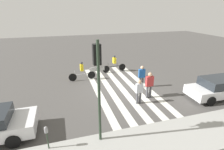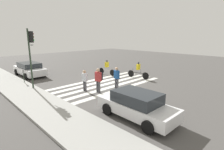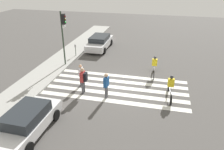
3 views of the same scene
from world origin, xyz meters
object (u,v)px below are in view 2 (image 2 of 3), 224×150
object	(u,v)px
cyclist_far_lane	(107,67)
pedestrian_child_with_backpack	(99,78)
pedestrian_adult_tall_backpack	(85,79)
car_parked_far_curb	(30,69)
traffic_light	(31,48)
car_parked_silver_sedan	(137,105)
pedestrian_adult_blue_shirt	(117,77)
cyclist_near_curb	(138,70)
parking_meter	(23,73)

from	to	relation	value
cyclist_far_lane	pedestrian_child_with_backpack	bearing A→B (deg)	128.01
pedestrian_adult_tall_backpack	car_parked_far_curb	bearing A→B (deg)	-178.18
car_parked_far_curb	traffic_light	bearing A→B (deg)	163.56
pedestrian_adult_tall_backpack	car_parked_silver_sedan	size ratio (longest dim) A/B	0.38
pedestrian_adult_blue_shirt	car_parked_silver_sedan	xyz separation A→B (m)	(-4.33, 3.02, -0.27)
traffic_light	cyclist_far_lane	size ratio (longest dim) A/B	2.04
cyclist_near_curb	car_parked_far_curb	world-z (taller)	cyclist_near_curb
pedestrian_adult_blue_shirt	cyclist_far_lane	world-z (taller)	pedestrian_adult_blue_shirt
pedestrian_adult_tall_backpack	traffic_light	bearing A→B (deg)	-146.13
car_parked_silver_sedan	parking_meter	bearing A→B (deg)	10.51
pedestrian_adult_blue_shirt	cyclist_far_lane	xyz separation A→B (m)	(4.22, -2.85, -0.12)
pedestrian_child_with_backpack	car_parked_far_curb	bearing A→B (deg)	9.23
parking_meter	car_parked_silver_sedan	world-z (taller)	car_parked_silver_sedan
pedestrian_adult_blue_shirt	car_parked_far_curb	size ratio (longest dim) A/B	0.37
pedestrian_adult_tall_backpack	car_parked_far_curb	size ratio (longest dim) A/B	0.35
pedestrian_adult_blue_shirt	cyclist_near_curb	size ratio (longest dim) A/B	0.73
cyclist_near_curb	car_parked_far_curb	distance (m)	11.45
pedestrian_adult_blue_shirt	traffic_light	bearing A→B (deg)	-123.67
traffic_light	cyclist_far_lane	distance (m)	8.06
pedestrian_child_with_backpack	cyclist_near_curb	xyz separation A→B (m)	(0.66, -5.76, -0.22)
pedestrian_adult_tall_backpack	cyclist_near_curb	size ratio (longest dim) A/B	0.69
pedestrian_adult_blue_shirt	car_parked_silver_sedan	bearing A→B (deg)	-25.87
pedestrian_adult_tall_backpack	cyclist_far_lane	distance (m)	5.88
pedestrian_adult_tall_backpack	car_parked_silver_sedan	distance (m)	5.65
cyclist_far_lane	car_parked_far_curb	distance (m)	8.22
cyclist_near_curb	cyclist_far_lane	world-z (taller)	cyclist_near_curb
car_parked_far_curb	cyclist_far_lane	bearing A→B (deg)	-131.75
pedestrian_adult_blue_shirt	cyclist_near_curb	world-z (taller)	pedestrian_adult_blue_shirt
cyclist_near_curb	car_parked_silver_sedan	world-z (taller)	cyclist_near_curb
traffic_light	parking_meter	size ratio (longest dim) A/B	3.73
pedestrian_adult_tall_backpack	car_parked_silver_sedan	bearing A→B (deg)	-13.22
pedestrian_adult_blue_shirt	cyclist_far_lane	bearing A→B (deg)	154.93
traffic_light	parking_meter	bearing A→B (deg)	0.97
parking_meter	cyclist_near_curb	xyz separation A→B (m)	(-5.79, -8.95, -0.08)
parking_meter	pedestrian_adult_tall_backpack	bearing A→B (deg)	-154.26
parking_meter	pedestrian_child_with_backpack	xyz separation A→B (m)	(-6.45, -3.19, 0.14)
pedestrian_adult_tall_backpack	car_parked_far_curb	world-z (taller)	pedestrian_adult_tall_backpack
pedestrian_child_with_backpack	cyclist_near_curb	size ratio (longest dim) A/B	0.77
pedestrian_child_with_backpack	pedestrian_adult_blue_shirt	distance (m)	1.69
parking_meter	cyclist_near_curb	distance (m)	10.66
pedestrian_adult_tall_backpack	pedestrian_child_with_backpack	size ratio (longest dim) A/B	0.89
pedestrian_adult_blue_shirt	parking_meter	bearing A→B (deg)	-135.10
pedestrian_adult_tall_backpack	parking_meter	bearing A→B (deg)	-159.51
traffic_light	pedestrian_adult_tall_backpack	xyz separation A→B (m)	(-3.19, -2.59, -2.38)
parking_meter	car_parked_far_curb	world-z (taller)	car_parked_far_curb
parking_meter	cyclist_far_lane	bearing A→B (deg)	-107.93
pedestrian_child_with_backpack	cyclist_far_lane	world-z (taller)	pedestrian_child_with_backpack
pedestrian_adult_tall_backpack	pedestrian_adult_blue_shirt	xyz separation A→B (m)	(-1.26, -2.23, 0.06)
cyclist_far_lane	car_parked_far_curb	bearing A→B (deg)	45.09
pedestrian_child_with_backpack	car_parked_silver_sedan	size ratio (longest dim) A/B	0.43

